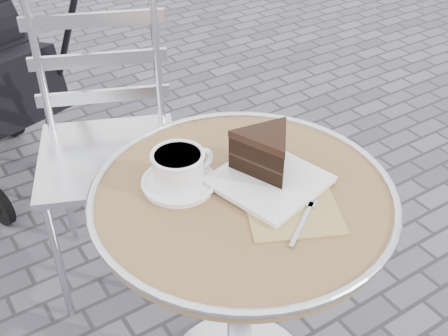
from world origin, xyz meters
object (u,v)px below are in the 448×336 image
cafe_table (242,244)px  cappuccino_set (179,171)px  cake_plate_set (267,159)px  bistro_chair (105,114)px

cafe_table → cappuccino_set: 0.25m
cake_plate_set → bistro_chair: bistro_chair is taller
cafe_table → bistro_chair: bistro_chair is taller
cappuccino_set → bistro_chair: size_ratio=0.19×
cake_plate_set → bistro_chair: 0.73m
cappuccino_set → cake_plate_set: 0.21m
cafe_table → bistro_chair: size_ratio=0.75×
cafe_table → cappuccino_set: size_ratio=3.93×
cafe_table → bistro_chair: 0.71m
cake_plate_set → bistro_chair: bearing=87.3°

